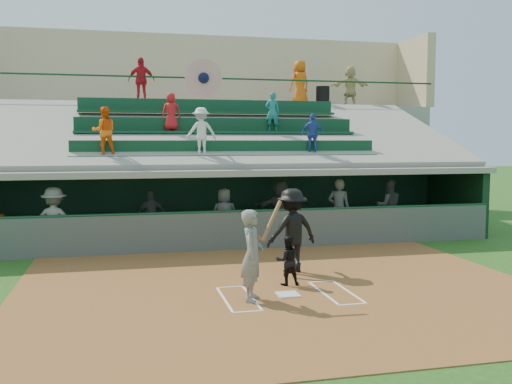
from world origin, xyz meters
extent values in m
plane|color=#204C15|center=(0.00, 0.00, 0.00)|extent=(100.00, 100.00, 0.00)
cube|color=brown|center=(0.00, 0.50, 0.01)|extent=(11.00, 9.00, 0.02)
cube|color=white|center=(0.00, 0.00, 0.04)|extent=(0.43, 0.43, 0.03)
cube|color=silver|center=(-0.75, 0.00, 0.02)|extent=(0.05, 1.80, 0.01)
cube|color=white|center=(0.75, 0.00, 0.02)|extent=(0.05, 1.80, 0.01)
cube|color=white|center=(-1.30, 0.00, 0.02)|extent=(0.05, 1.80, 0.01)
cube|color=white|center=(1.30, 0.00, 0.02)|extent=(0.05, 1.80, 0.01)
cube|color=silver|center=(-1.02, 0.90, 0.02)|extent=(0.60, 0.05, 0.01)
cube|color=white|center=(1.02, 0.90, 0.02)|extent=(0.60, 0.05, 0.01)
cube|color=white|center=(-1.02, -0.90, 0.02)|extent=(0.60, 0.05, 0.01)
cube|color=silver|center=(1.02, -0.90, 0.02)|extent=(0.60, 0.05, 0.01)
cube|color=gray|center=(0.00, 6.75, 0.02)|extent=(16.00, 3.50, 0.04)
cube|color=gray|center=(0.00, 13.50, 2.30)|extent=(20.00, 3.00, 4.60)
cube|color=#505550|center=(0.00, 5.00, 0.55)|extent=(16.00, 0.06, 1.10)
cylinder|color=#154127|center=(0.00, 5.00, 1.12)|extent=(16.00, 0.08, 0.08)
cube|color=#10311E|center=(0.00, 8.50, 1.10)|extent=(16.00, 0.25, 2.20)
cube|color=black|center=(8.00, 6.75, 1.10)|extent=(0.25, 3.50, 2.20)
cube|color=gray|center=(0.00, 6.75, 2.20)|extent=(16.40, 3.90, 0.18)
cube|color=gray|center=(0.00, 10.25, 1.15)|extent=(16.40, 3.50, 2.30)
cube|color=gray|center=(0.00, 11.90, 2.30)|extent=(16.40, 0.30, 4.60)
cube|color=gray|center=(0.00, 8.60, 3.45)|extent=(16.40, 6.51, 2.37)
cube|color=#0C3822|center=(0.00, 6.20, 2.65)|extent=(9.40, 0.42, 0.08)
cube|color=#0C371E|center=(0.00, 6.40, 2.91)|extent=(9.40, 0.06, 0.45)
cube|color=#0D3B23|center=(0.00, 8.10, 3.40)|extent=(9.40, 0.42, 0.08)
cube|color=#0C351E|center=(0.00, 8.30, 3.66)|extent=(9.40, 0.06, 0.45)
cube|color=#0D3A1C|center=(0.00, 10.00, 4.15)|extent=(9.40, 0.42, 0.08)
cube|color=#0D3921|center=(0.00, 10.20, 4.41)|extent=(9.40, 0.06, 0.45)
imported|color=#ED5E0D|center=(-3.70, 6.30, 3.40)|extent=(0.74, 0.61, 1.41)
imported|color=silver|center=(-0.88, 6.30, 3.40)|extent=(0.95, 0.58, 1.43)
imported|color=#27429E|center=(2.65, 6.30, 3.33)|extent=(0.80, 0.48, 1.28)
imported|color=#B01417|center=(-1.61, 8.20, 4.07)|extent=(0.64, 0.45, 1.25)
imported|color=#176B6A|center=(1.84, 8.20, 4.10)|extent=(0.54, 0.42, 1.33)
cylinder|color=#123A1D|center=(0.00, 12.00, 5.60)|extent=(20.00, 0.07, 0.07)
cylinder|color=red|center=(0.00, 11.98, 5.60)|extent=(1.50, 0.06, 1.50)
sphere|color=black|center=(0.00, 11.95, 5.60)|extent=(0.44, 0.44, 0.44)
cube|color=tan|center=(0.00, 15.00, 6.20)|extent=(20.00, 0.40, 3.20)
cube|color=tan|center=(10.00, 13.50, 6.20)|extent=(0.40, 3.00, 3.20)
imported|color=#5F625C|center=(-0.78, -0.18, 0.91)|extent=(0.63, 0.76, 1.78)
cylinder|color=brown|center=(-0.43, -0.33, 1.60)|extent=(0.56, 0.54, 0.75)
sphere|color=brown|center=(-0.65, -0.18, 1.25)|extent=(0.10, 0.10, 0.10)
imported|color=black|center=(0.22, 0.80, 0.55)|extent=(0.53, 0.42, 1.06)
imported|color=black|center=(0.67, 1.97, 1.01)|extent=(1.42, 1.02, 1.98)
cube|color=olive|center=(-0.13, 7.86, 0.27)|extent=(15.45, 1.62, 0.46)
cube|color=silver|center=(-6.55, 6.05, 0.36)|extent=(0.74, 0.56, 0.65)
imported|color=#5C5F5A|center=(-5.03, 5.28, 0.96)|extent=(1.27, 0.85, 1.84)
imported|color=#5A5B56|center=(-2.36, 7.04, 0.82)|extent=(0.95, 0.48, 1.56)
imported|color=#5D605A|center=(-0.21, 6.16, 0.86)|extent=(0.86, 0.62, 1.65)
imported|color=#575954|center=(1.81, 7.03, 0.95)|extent=(1.74, 0.72, 1.82)
imported|color=#565954|center=(3.42, 5.97, 0.99)|extent=(0.82, 0.72, 1.89)
imported|color=#60635E|center=(5.55, 6.80, 0.93)|extent=(0.99, 0.84, 1.78)
cylinder|color=black|center=(5.40, 13.07, 5.04)|extent=(0.59, 0.59, 0.88)
imported|color=red|center=(-2.42, 12.06, 5.47)|extent=(1.04, 0.48, 1.75)
imported|color=#C8540B|center=(4.24, 12.74, 5.57)|extent=(1.10, 0.90, 1.94)
imported|color=tan|center=(6.55, 12.79, 5.49)|extent=(1.72, 0.86, 1.77)
camera|label=1|loc=(-3.19, -10.81, 3.14)|focal=40.00mm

